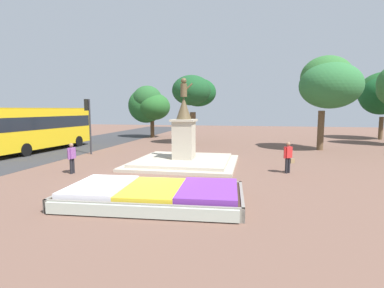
{
  "coord_description": "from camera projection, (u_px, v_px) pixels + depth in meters",
  "views": [
    {
      "loc": [
        4.51,
        -12.13,
        3.2
      ],
      "look_at": [
        1.7,
        1.74,
        1.54
      ],
      "focal_mm": 28.0,
      "sensor_mm": 36.0,
      "label": 1
    }
  ],
  "objects": [
    {
      "name": "park_tree_distant",
      "position": [
        329.0,
        82.0,
        22.58
      ],
      "size": [
        4.53,
        4.67,
        7.25
      ],
      "color": "brown",
      "rests_on": "ground_plane"
    },
    {
      "name": "ground_plane",
      "position": [
        146.0,
        183.0,
        13.07
      ],
      "size": [
        90.65,
        90.65,
        0.0
      ],
      "primitive_type": "plane",
      "color": "brown"
    },
    {
      "name": "park_tree_behind_statue",
      "position": [
        194.0,
        92.0,
        27.12
      ],
      "size": [
        3.8,
        4.21,
        6.19
      ],
      "color": "brown",
      "rests_on": "ground_plane"
    },
    {
      "name": "pedestrian_near_planter",
      "position": [
        72.0,
        156.0,
        14.81
      ],
      "size": [
        0.22,
        0.57,
        1.52
      ],
      "color": "black",
      "rests_on": "ground_plane"
    },
    {
      "name": "park_tree_far_left",
      "position": [
        383.0,
        94.0,
        31.11
      ],
      "size": [
        5.17,
        5.41,
        7.06
      ],
      "color": "brown",
      "rests_on": "ground_plane"
    },
    {
      "name": "pedestrian_with_handbag",
      "position": [
        288.0,
        156.0,
        14.9
      ],
      "size": [
        0.59,
        0.55,
        1.57
      ],
      "color": "black",
      "rests_on": "ground_plane"
    },
    {
      "name": "city_bus",
      "position": [
        40.0,
        126.0,
        22.79
      ],
      "size": [
        2.94,
        9.56,
        3.28
      ],
      "color": "gold",
      "rests_on": "ground_plane"
    },
    {
      "name": "flower_planter",
      "position": [
        153.0,
        195.0,
        10.26
      ],
      "size": [
        6.32,
        3.69,
        0.59
      ],
      "color": "#38281C",
      "rests_on": "ground_plane"
    },
    {
      "name": "traffic_light_mid_block",
      "position": [
        88.0,
        116.0,
        20.97
      ],
      "size": [
        0.41,
        0.29,
        3.88
      ],
      "color": "#2D2D33",
      "rests_on": "ground_plane"
    },
    {
      "name": "park_tree_street_side",
      "position": [
        149.0,
        104.0,
        33.19
      ],
      "size": [
        4.81,
        4.09,
        5.74
      ],
      "color": "#4C3823",
      "rests_on": "ground_plane"
    },
    {
      "name": "statue_monument",
      "position": [
        184.0,
        152.0,
        17.4
      ],
      "size": [
        5.99,
        5.99,
        4.95
      ],
      "color": "#B4AA96",
      "rests_on": "ground_plane"
    }
  ]
}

